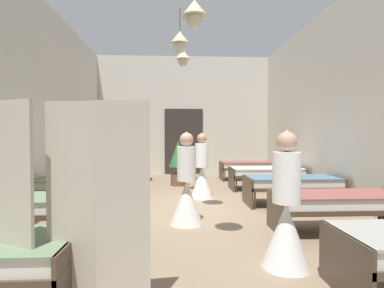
% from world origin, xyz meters
% --- Properties ---
extents(ground_plane, '(6.88, 11.01, 0.10)m').
position_xyz_m(ground_plane, '(0.00, 0.00, -0.05)').
color(ground_plane, '#8C755B').
extents(room_shell, '(6.68, 10.61, 4.34)m').
position_xyz_m(room_shell, '(-0.00, 1.31, 2.18)').
color(room_shell, beige).
rests_on(room_shell, ground).
extents(bed_left_row_1, '(1.90, 0.84, 0.57)m').
position_xyz_m(bed_left_row_1, '(-2.09, -1.80, 0.44)').
color(bed_left_row_1, '#473828').
rests_on(bed_left_row_1, ground).
extents(bed_right_row_1, '(1.90, 0.84, 0.57)m').
position_xyz_m(bed_right_row_1, '(2.09, -1.80, 0.44)').
color(bed_right_row_1, '#473828').
rests_on(bed_right_row_1, ground).
extents(bed_left_row_2, '(1.90, 0.84, 0.57)m').
position_xyz_m(bed_left_row_2, '(-2.09, 0.00, 0.44)').
color(bed_left_row_2, '#473828').
rests_on(bed_left_row_2, ground).
extents(bed_right_row_2, '(1.90, 0.84, 0.57)m').
position_xyz_m(bed_right_row_2, '(2.09, 0.00, 0.44)').
color(bed_right_row_2, '#473828').
rests_on(bed_right_row_2, ground).
extents(bed_left_row_3, '(1.90, 0.84, 0.57)m').
position_xyz_m(bed_left_row_3, '(-2.09, 1.80, 0.44)').
color(bed_left_row_3, '#473828').
rests_on(bed_left_row_3, ground).
extents(bed_right_row_3, '(1.90, 0.84, 0.57)m').
position_xyz_m(bed_right_row_3, '(2.09, 1.80, 0.44)').
color(bed_right_row_3, '#473828').
rests_on(bed_right_row_3, ground).
extents(bed_left_row_4, '(1.90, 0.84, 0.57)m').
position_xyz_m(bed_left_row_4, '(-2.09, 3.60, 0.44)').
color(bed_left_row_4, '#473828').
rests_on(bed_left_row_4, ground).
extents(bed_right_row_4, '(1.90, 0.84, 0.57)m').
position_xyz_m(bed_right_row_4, '(2.09, 3.60, 0.44)').
color(bed_right_row_4, '#473828').
rests_on(bed_right_row_4, ground).
extents(nurse_near_aisle, '(0.52, 0.52, 1.49)m').
position_xyz_m(nurse_near_aisle, '(-0.13, -1.28, 0.53)').
color(nurse_near_aisle, white).
rests_on(nurse_near_aisle, ground).
extents(nurse_mid_aisle, '(0.52, 0.52, 1.49)m').
position_xyz_m(nurse_mid_aisle, '(0.29, 0.77, 0.53)').
color(nurse_mid_aisle, white).
rests_on(nurse_mid_aisle, ground).
extents(nurse_far_aisle, '(0.52, 0.52, 1.49)m').
position_xyz_m(nurse_far_aisle, '(0.88, -2.96, 0.53)').
color(nurse_far_aisle, white).
rests_on(nurse_far_aisle, ground).
extents(potted_plant, '(0.54, 0.54, 1.28)m').
position_xyz_m(potted_plant, '(-0.23, 2.55, 0.74)').
color(potted_plant, brown).
rests_on(potted_plant, ground).
extents(privacy_screen, '(1.24, 0.22, 1.70)m').
position_xyz_m(privacy_screen, '(-1.14, -3.74, 0.85)').
color(privacy_screen, '#BCB29E').
rests_on(privacy_screen, ground).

